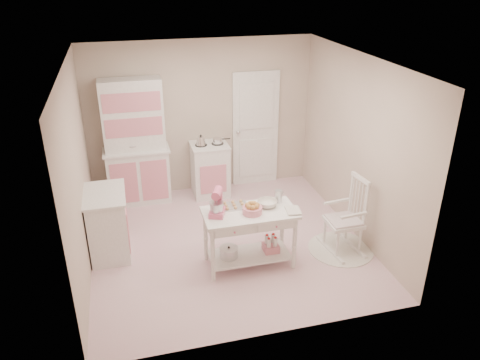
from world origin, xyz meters
name	(u,v)px	position (x,y,z in m)	size (l,w,h in m)	color
room_shell	(226,135)	(0.00, 0.00, 1.65)	(3.84, 3.84, 2.62)	pink
door	(255,129)	(0.95, 1.87, 1.02)	(0.82, 0.05, 2.04)	white
hutch	(135,143)	(-1.13, 1.66, 1.04)	(1.06, 0.50, 2.08)	white
stove	(210,169)	(0.07, 1.61, 0.46)	(0.62, 0.57, 0.92)	white
base_cabinet	(108,223)	(-1.63, 0.18, 0.46)	(0.54, 0.84, 0.92)	white
lace_rug	(341,249)	(1.51, -0.57, 0.01)	(0.92, 0.92, 0.01)	white
rocking_chair	(344,215)	(1.51, -0.57, 0.55)	(0.48, 0.72, 1.10)	white
work_table	(249,238)	(0.16, -0.58, 0.40)	(1.20, 0.60, 0.80)	white
stand_mixer	(217,203)	(-0.26, -0.56, 0.97)	(0.20, 0.28, 0.34)	#E8618B
cookie_tray	(235,206)	(0.01, -0.40, 0.81)	(0.34, 0.24, 0.02)	silver
bread_basket	(252,210)	(0.18, -0.63, 0.85)	(0.25, 0.25, 0.09)	pink
mixing_bowl	(267,203)	(0.42, -0.50, 0.84)	(0.26, 0.26, 0.08)	silver
metal_pitcher	(279,196)	(0.60, -0.42, 0.89)	(0.10, 0.10, 0.17)	silver
recipe_book	(286,211)	(0.61, -0.70, 0.81)	(0.18, 0.24, 0.02)	silver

